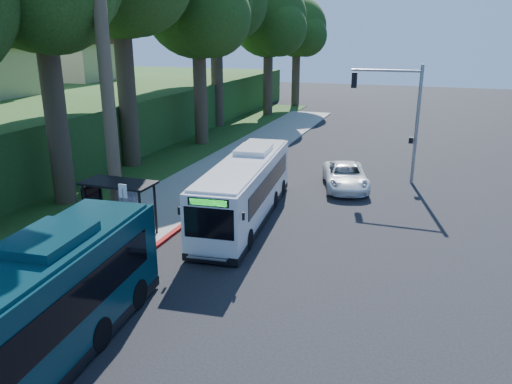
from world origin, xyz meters
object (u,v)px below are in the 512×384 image
at_px(white_bus, 245,188).
at_px(teal_bus, 9,330).
at_px(bus_shelter, 116,197).
at_px(pickup, 346,176).

height_order(white_bus, teal_bus, teal_bus).
bearing_deg(white_bus, bus_shelter, -145.85).
bearing_deg(teal_bus, pickup, 70.71).
bearing_deg(teal_bus, bus_shelter, 104.31).
xyz_separation_m(bus_shelter, pickup, (8.42, 10.49, -1.09)).
bearing_deg(teal_bus, white_bus, 79.52).
bearing_deg(pickup, teal_bus, -119.44).
distance_m(teal_bus, pickup, 20.74).
bearing_deg(white_bus, teal_bus, -100.65).
height_order(white_bus, pickup, white_bus).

